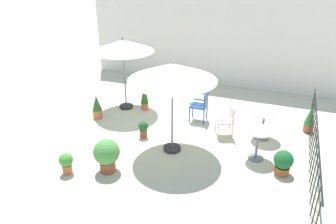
# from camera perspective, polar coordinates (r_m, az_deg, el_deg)

# --- Properties ---
(ground_plane) EXTENTS (60.00, 60.00, 0.00)m
(ground_plane) POSITION_cam_1_polar(r_m,az_deg,el_deg) (8.79, -0.32, -4.90)
(ground_plane) COLOR beige
(villa_facade) EXTENTS (9.68, 0.30, 3.65)m
(villa_facade) POSITION_cam_1_polar(r_m,az_deg,el_deg) (12.48, 7.88, 13.04)
(villa_facade) COLOR white
(villa_facade) RESTS_ON ground
(terrace_railing) EXTENTS (0.03, 5.24, 1.01)m
(terrace_railing) POSITION_cam_1_polar(r_m,az_deg,el_deg) (8.05, 24.23, -4.83)
(terrace_railing) COLOR black
(terrace_railing) RESTS_ON ground
(patio_umbrella_0) EXTENTS (2.08, 2.08, 2.33)m
(patio_umbrella_0) POSITION_cam_1_polar(r_m,az_deg,el_deg) (7.50, 0.79, 6.88)
(patio_umbrella_0) COLOR #2D2D2D
(patio_umbrella_0) RESTS_ON ground
(patio_umbrella_1) EXTENTS (1.91, 1.91, 2.28)m
(patio_umbrella_1) POSITION_cam_1_polar(r_m,az_deg,el_deg) (10.09, -7.89, 11.28)
(patio_umbrella_1) COLOR #2D2D2D
(patio_umbrella_1) RESTS_ON ground
(cafe_table_0) EXTENTS (0.77, 0.77, 0.77)m
(cafe_table_0) POSITION_cam_1_polar(r_m,az_deg,el_deg) (9.00, 16.34, -1.35)
(cafe_table_0) COLOR silver
(cafe_table_0) RESTS_ON ground
(cafe_table_1) EXTENTS (0.69, 0.69, 0.78)m
(cafe_table_1) POSITION_cam_1_polar(r_m,az_deg,el_deg) (8.05, 15.39, -4.56)
(cafe_table_1) COLOR white
(cafe_table_1) RESTS_ON ground
(patio_chair_0) EXTENTS (0.55, 0.55, 0.87)m
(patio_chair_0) POSITION_cam_1_polar(r_m,az_deg,el_deg) (8.91, 10.30, -1.17)
(patio_chair_0) COLOR silver
(patio_chair_0) RESTS_ON ground
(patio_chair_1) EXTENTS (0.48, 0.43, 0.91)m
(patio_chair_1) POSITION_cam_1_polar(r_m,az_deg,el_deg) (9.61, 5.82, 1.30)
(patio_chair_1) COLOR #244B8F
(patio_chair_1) RESTS_ON ground
(potted_plant_0) EXTENTS (0.25, 0.25, 0.92)m
(potted_plant_0) POSITION_cam_1_polar(r_m,az_deg,el_deg) (10.36, -4.12, 2.77)
(potted_plant_0) COLOR #C66241
(potted_plant_0) RESTS_ON ground
(potted_plant_1) EXTENTS (0.27, 0.27, 0.48)m
(potted_plant_1) POSITION_cam_1_polar(r_m,az_deg,el_deg) (8.83, -4.33, -2.81)
(potted_plant_1) COLOR #974A31
(potted_plant_1) RESTS_ON ground
(potted_plant_2) EXTENTS (0.43, 0.43, 0.58)m
(potted_plant_2) POSITION_cam_1_polar(r_m,az_deg,el_deg) (7.79, 19.46, -8.20)
(potted_plant_2) COLOR #A9522A
(potted_plant_2) RESTS_ON ground
(potted_plant_3) EXTENTS (0.31, 0.31, 0.51)m
(potted_plant_3) POSITION_cam_1_polar(r_m,az_deg,el_deg) (7.73, -17.32, -8.35)
(potted_plant_3) COLOR #C36B3C
(potted_plant_3) RESTS_ON ground
(potted_plant_4) EXTENTS (0.59, 0.59, 0.80)m
(potted_plant_4) POSITION_cam_1_polar(r_m,az_deg,el_deg) (7.49, -10.64, -7.20)
(potted_plant_4) COLOR #984A30
(potted_plant_4) RESTS_ON ground
(potted_plant_5) EXTENTS (0.29, 0.29, 0.74)m
(potted_plant_5) POSITION_cam_1_polar(r_m,az_deg,el_deg) (10.05, -12.28, 0.85)
(potted_plant_5) COLOR #BD6F3E
(potted_plant_5) RESTS_ON ground
(potted_plant_6) EXTENTS (0.29, 0.29, 0.77)m
(potted_plant_6) POSITION_cam_1_polar(r_m,az_deg,el_deg) (9.84, 23.51, -1.08)
(potted_plant_6) COLOR #BA5336
(potted_plant_6) RESTS_ON ground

